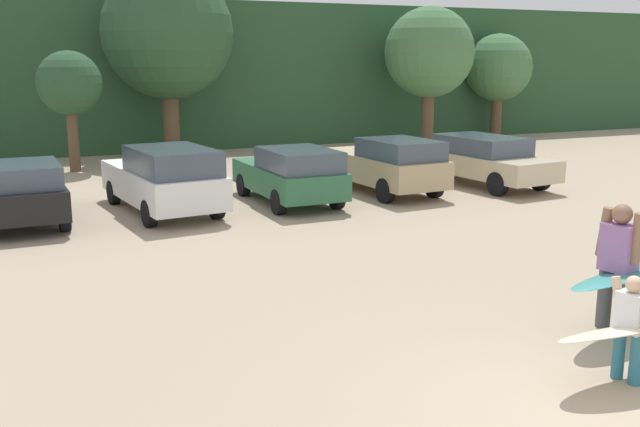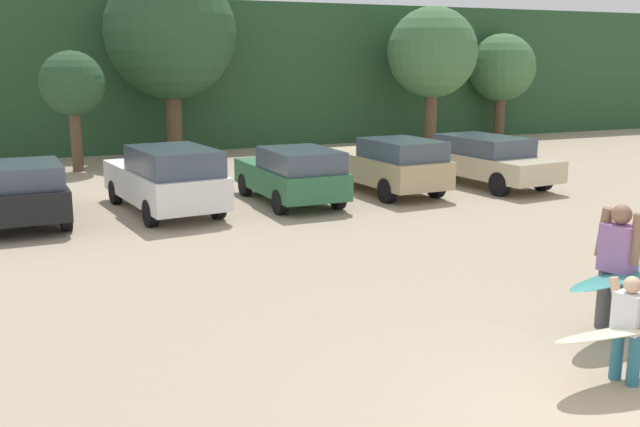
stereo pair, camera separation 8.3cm
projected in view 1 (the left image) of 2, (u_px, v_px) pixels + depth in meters
The scene contains 15 objects.
ground_plane at pixel (561, 416), 7.50m from camera, with size 120.00×120.00×0.00m, color tan.
hillside_ridge at pixel (120, 74), 33.14m from camera, with size 108.00×12.00×5.98m, color #284C2D.
tree_right at pixel (69, 85), 23.20m from camera, with size 2.08×2.08×3.94m.
tree_center at pixel (167, 34), 26.31m from camera, with size 4.85×4.85×7.03m.
tree_far_right at pixel (429, 53), 29.94m from camera, with size 3.76×3.76×5.82m.
tree_left at pixel (498, 68), 33.25m from camera, with size 3.11×3.11×4.83m.
parked_car_black at pixel (20, 190), 16.12m from camera, with size 1.90×4.28×1.45m.
parked_car_white at pixel (165, 178), 17.23m from camera, with size 2.30×4.72×1.64m.
parked_car_forest_green at pixel (291, 174), 18.35m from camera, with size 1.81×4.03×1.48m.
parked_car_tan at pixel (386, 164), 19.83m from camera, with size 1.99×4.43×1.56m.
parked_car_champagne at pixel (481, 159), 21.13m from camera, with size 2.31×4.93×1.45m.
person_adult at pixel (618, 260), 9.68m from camera, with size 0.41×0.69×1.77m.
person_child at pixel (630, 322), 8.16m from camera, with size 0.29×0.52×1.27m.
surfboard_teal at pixel (623, 276), 9.57m from camera, with size 2.27×1.11×0.17m.
surfboard_cream at pixel (633, 329), 8.18m from camera, with size 2.12×0.64×0.23m.
Camera 1 is at (-5.08, -5.28, 3.66)m, focal length 40.20 mm.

